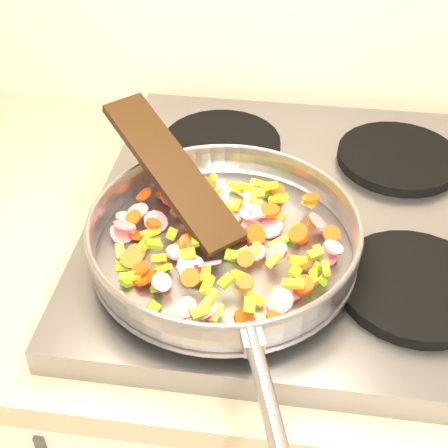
# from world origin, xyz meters

# --- Properties ---
(cooktop) EXTENTS (0.60, 0.60, 0.04)m
(cooktop) POSITION_xyz_m (-0.70, 1.67, 0.92)
(cooktop) COLOR #939399
(cooktop) RESTS_ON counter_top
(grate_fl) EXTENTS (0.19, 0.19, 0.02)m
(grate_fl) POSITION_xyz_m (-0.84, 1.52, 0.95)
(grate_fl) COLOR black
(grate_fl) RESTS_ON cooktop
(grate_fr) EXTENTS (0.19, 0.19, 0.02)m
(grate_fr) POSITION_xyz_m (-0.56, 1.52, 0.95)
(grate_fr) COLOR black
(grate_fr) RESTS_ON cooktop
(grate_bl) EXTENTS (0.19, 0.19, 0.02)m
(grate_bl) POSITION_xyz_m (-0.84, 1.81, 0.95)
(grate_bl) COLOR black
(grate_bl) RESTS_ON cooktop
(grate_br) EXTENTS (0.19, 0.19, 0.02)m
(grate_br) POSITION_xyz_m (-0.56, 1.81, 0.95)
(grate_br) COLOR black
(grate_br) RESTS_ON cooktop
(saute_pan) EXTENTS (0.38, 0.53, 0.05)m
(saute_pan) POSITION_xyz_m (-0.80, 1.54, 0.99)
(saute_pan) COLOR #9E9EA5
(saute_pan) RESTS_ON grate_fl
(vegetable_heap) EXTENTS (0.31, 0.27, 0.05)m
(vegetable_heap) POSITION_xyz_m (-0.80, 1.55, 0.98)
(vegetable_heap) COLOR #E04810
(vegetable_heap) RESTS_ON saute_pan
(wooden_spatula) EXTENTS (0.22, 0.22, 0.10)m
(wooden_spatula) POSITION_xyz_m (-0.88, 1.62, 1.02)
(wooden_spatula) COLOR black
(wooden_spatula) RESTS_ON saute_pan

